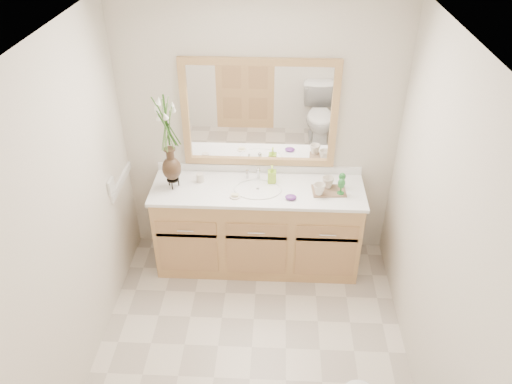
# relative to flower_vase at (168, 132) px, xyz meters

# --- Properties ---
(floor) EXTENTS (2.60, 2.60, 0.00)m
(floor) POSITION_rel_flower_vase_xyz_m (0.73, -1.00, -1.36)
(floor) COLOR beige
(floor) RESTS_ON ground
(ceiling) EXTENTS (2.40, 2.60, 0.02)m
(ceiling) POSITION_rel_flower_vase_xyz_m (0.73, -1.00, 1.04)
(ceiling) COLOR white
(ceiling) RESTS_ON wall_back
(wall_back) EXTENTS (2.40, 0.02, 2.40)m
(wall_back) POSITION_rel_flower_vase_xyz_m (0.73, 0.30, -0.16)
(wall_back) COLOR silver
(wall_back) RESTS_ON floor
(wall_left) EXTENTS (0.02, 2.60, 2.40)m
(wall_left) POSITION_rel_flower_vase_xyz_m (-0.47, -1.00, -0.16)
(wall_left) COLOR silver
(wall_left) RESTS_ON floor
(wall_right) EXTENTS (0.02, 2.60, 2.40)m
(wall_right) POSITION_rel_flower_vase_xyz_m (1.93, -1.00, -0.16)
(wall_right) COLOR silver
(wall_right) RESTS_ON floor
(vanity) EXTENTS (1.80, 0.55, 0.80)m
(vanity) POSITION_rel_flower_vase_xyz_m (0.73, 0.01, -0.96)
(vanity) COLOR tan
(vanity) RESTS_ON floor
(counter) EXTENTS (1.84, 0.57, 0.03)m
(counter) POSITION_rel_flower_vase_xyz_m (0.73, 0.01, -0.54)
(counter) COLOR white
(counter) RESTS_ON vanity
(sink) EXTENTS (0.38, 0.34, 0.23)m
(sink) POSITION_rel_flower_vase_xyz_m (0.73, -0.01, -0.58)
(sink) COLOR white
(sink) RESTS_ON counter
(mirror) EXTENTS (1.32, 0.04, 0.97)m
(mirror) POSITION_rel_flower_vase_xyz_m (0.73, 0.28, 0.05)
(mirror) COLOR white
(mirror) RESTS_ON wall_back
(switch_plate) EXTENTS (0.02, 0.12, 0.12)m
(switch_plate) POSITION_rel_flower_vase_xyz_m (-0.46, -0.24, -0.38)
(switch_plate) COLOR white
(switch_plate) RESTS_ON wall_left
(flower_vase) EXTENTS (0.19, 0.19, 0.78)m
(flower_vase) POSITION_rel_flower_vase_xyz_m (0.00, 0.00, 0.00)
(flower_vase) COLOR black
(flower_vase) RESTS_ON counter
(tumbler) EXTENTS (0.06, 0.06, 0.08)m
(tumbler) POSITION_rel_flower_vase_xyz_m (0.22, 0.09, -0.49)
(tumbler) COLOR beige
(tumbler) RESTS_ON counter
(soap_dish) EXTENTS (0.09, 0.09, 0.03)m
(soap_dish) POSITION_rel_flower_vase_xyz_m (0.54, -0.13, -0.52)
(soap_dish) COLOR beige
(soap_dish) RESTS_ON counter
(soap_bottle) EXTENTS (0.07, 0.07, 0.15)m
(soap_bottle) POSITION_rel_flower_vase_xyz_m (0.85, 0.12, -0.46)
(soap_bottle) COLOR #9ACC30
(soap_bottle) RESTS_ON counter
(purple_dish) EXTENTS (0.12, 0.11, 0.03)m
(purple_dish) POSITION_rel_flower_vase_xyz_m (1.01, -0.14, -0.51)
(purple_dish) COLOR #5D287A
(purple_dish) RESTS_ON counter
(tray) EXTENTS (0.29, 0.21, 0.01)m
(tray) POSITION_rel_flower_vase_xyz_m (1.34, -0.01, -0.52)
(tray) COLOR brown
(tray) RESTS_ON counter
(mug_left) EXTENTS (0.13, 0.13, 0.10)m
(mug_left) POSITION_rel_flower_vase_xyz_m (1.25, -0.07, -0.46)
(mug_left) COLOR beige
(mug_left) RESTS_ON tray
(mug_right) EXTENTS (0.13, 0.13, 0.10)m
(mug_right) POSITION_rel_flower_vase_xyz_m (1.33, 0.04, -0.46)
(mug_right) COLOR beige
(mug_right) RESTS_ON tray
(goblet_front) EXTENTS (0.06, 0.06, 0.14)m
(goblet_front) POSITION_rel_flower_vase_xyz_m (1.43, -0.05, -0.42)
(goblet_front) COLOR #256F2D
(goblet_front) RESTS_ON tray
(goblet_back) EXTENTS (0.06, 0.06, 0.13)m
(goblet_back) POSITION_rel_flower_vase_xyz_m (1.45, 0.05, -0.42)
(goblet_back) COLOR #256F2D
(goblet_back) RESTS_ON tray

